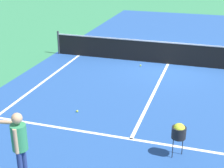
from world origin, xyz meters
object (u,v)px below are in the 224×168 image
net (169,53)px  tennis_ball_near_net (140,65)px  player_near (18,140)px  ball_hopper (179,131)px  tennis_ball_mid_court (77,111)px

net → tennis_ball_near_net: bearing=-148.9°
player_near → ball_hopper: size_ratio=1.86×
ball_hopper → tennis_ball_mid_court: size_ratio=13.25×
player_near → tennis_ball_near_net: size_ratio=24.68×
tennis_ball_near_net → tennis_ball_mid_court: bearing=-100.6°
net → player_near: 8.94m
net → ball_hopper: net is taller
tennis_ball_near_net → player_near: bearing=-95.1°
net → tennis_ball_near_net: size_ratio=156.03×
net → tennis_ball_mid_court: bearing=-109.9°
net → tennis_ball_mid_court: 5.73m
player_near → ball_hopper: player_near is taller
net → ball_hopper: bearing=-79.7°
tennis_ball_mid_court → tennis_ball_near_net: size_ratio=1.00×
player_near → ball_hopper: (3.03, 1.93, -0.34)m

